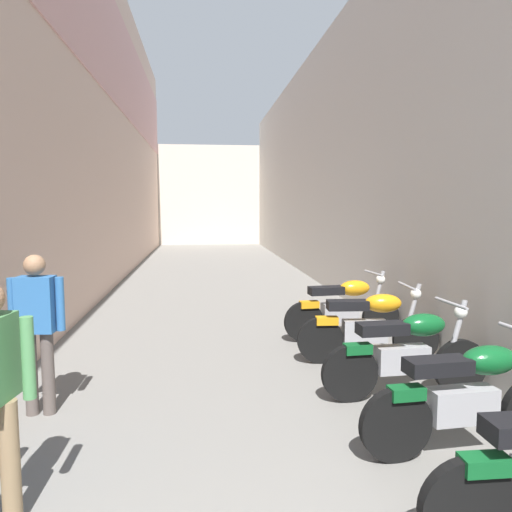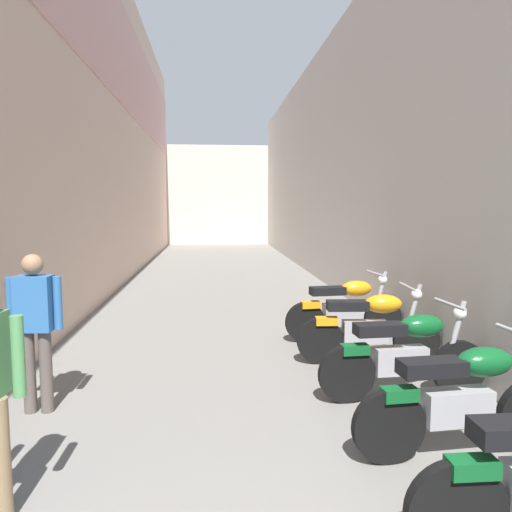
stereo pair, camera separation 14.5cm
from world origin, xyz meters
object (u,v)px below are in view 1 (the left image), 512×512
object	(u,v)px
motorcycle_fourth	(407,351)
pedestrian_further_down	(37,322)
motorcycle_third	(469,395)
motorcycle_fifth	(369,325)
motorcycle_sixth	(344,307)

from	to	relation	value
motorcycle_fourth	pedestrian_further_down	size ratio (longest dim) A/B	1.18
pedestrian_further_down	motorcycle_third	bearing A→B (deg)	-17.77
pedestrian_further_down	motorcycle_fifth	bearing A→B (deg)	17.21
motorcycle_third	pedestrian_further_down	size ratio (longest dim) A/B	1.18
pedestrian_further_down	motorcycle_fourth	bearing A→B (deg)	-0.17
motorcycle_sixth	pedestrian_further_down	xyz separation A→B (m)	(-3.72, -2.28, 0.42)
motorcycle_third	pedestrian_further_down	distance (m)	3.93
motorcycle_fourth	pedestrian_further_down	xyz separation A→B (m)	(-3.72, 0.01, 0.42)
motorcycle_sixth	motorcycle_fifth	bearing A→B (deg)	-90.00
motorcycle_fifth	motorcycle_third	bearing A→B (deg)	-90.00
motorcycle_third	motorcycle_fourth	world-z (taller)	same
motorcycle_third	motorcycle_sixth	distance (m)	3.47
pedestrian_further_down	motorcycle_sixth	bearing A→B (deg)	31.47
motorcycle_third	motorcycle_fourth	xyz separation A→B (m)	(0.00, 1.18, 0.00)
motorcycle_fifth	pedestrian_further_down	bearing A→B (deg)	-162.79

